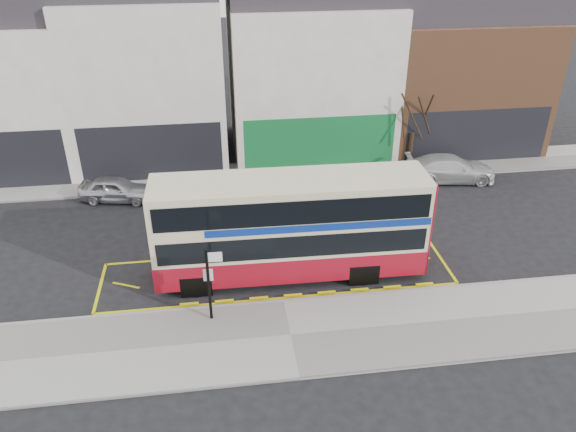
{
  "coord_description": "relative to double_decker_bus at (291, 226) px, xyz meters",
  "views": [
    {
      "loc": [
        -2.11,
        -17.02,
        13.2
      ],
      "look_at": [
        0.5,
        2.0,
        2.41
      ],
      "focal_mm": 35.0,
      "sensor_mm": 36.0,
      "label": 1
    }
  ],
  "objects": [
    {
      "name": "car_white",
      "position": [
        9.7,
        7.47,
        -1.52
      ],
      "size": [
        4.96,
        2.51,
        1.38
      ],
      "primitive_type": "imported",
      "rotation": [
        0.0,
        0.0,
        1.45
      ],
      "color": "silver",
      "rests_on": "ground"
    },
    {
      "name": "road_markings",
      "position": [
        -0.56,
        0.04,
        -2.21
      ],
      "size": [
        14.0,
        3.4,
        0.01
      ],
      "primitive_type": null,
      "color": "yellow",
      "rests_on": "ground"
    },
    {
      "name": "double_decker_bus",
      "position": [
        0.0,
        0.0,
        0.0
      ],
      "size": [
        10.59,
        2.63,
        4.21
      ],
      "rotation": [
        0.0,
        0.0,
        -0.02
      ],
      "color": "beige",
      "rests_on": "ground"
    },
    {
      "name": "terrace_left",
      "position": [
        -6.06,
        13.43,
        3.11
      ],
      "size": [
        8.0,
        8.01,
        11.8
      ],
      "color": "beige",
      "rests_on": "ground"
    },
    {
      "name": "street_tree_right",
      "position": [
        8.04,
        9.29,
        1.68
      ],
      "size": [
        2.64,
        2.64,
        5.7
      ],
      "color": "#322416",
      "rests_on": "ground"
    },
    {
      "name": "terrace_far_left",
      "position": [
        -14.06,
        13.43,
        2.61
      ],
      "size": [
        8.0,
        8.01,
        10.8
      ],
      "color": "white",
      "rests_on": "ground"
    },
    {
      "name": "ground",
      "position": [
        -0.56,
        -1.56,
        -2.21
      ],
      "size": [
        120.0,
        120.0,
        0.0
      ],
      "primitive_type": "plane",
      "color": "black",
      "rests_on": "ground"
    },
    {
      "name": "bus_stop_post",
      "position": [
        -3.19,
        -2.58,
        -0.32
      ],
      "size": [
        0.72,
        0.13,
        2.89
      ],
      "rotation": [
        0.0,
        0.0,
        -0.04
      ],
      "color": "black",
      "rests_on": "pavement"
    },
    {
      "name": "far_pavement",
      "position": [
        -0.56,
        9.44,
        -2.14
      ],
      "size": [
        50.0,
        3.0,
        0.15
      ],
      "primitive_type": "cube",
      "color": "#97968F",
      "rests_on": "ground"
    },
    {
      "name": "terrace_green_shop",
      "position": [
        2.94,
        13.43,
        2.86
      ],
      "size": [
        9.0,
        8.01,
        11.3
      ],
      "color": "white",
      "rests_on": "ground"
    },
    {
      "name": "pavement",
      "position": [
        -0.56,
        -3.86,
        -2.14
      ],
      "size": [
        40.0,
        4.0,
        0.15
      ],
      "primitive_type": "cube",
      "color": "#97968F",
      "rests_on": "ground"
    },
    {
      "name": "kerb",
      "position": [
        -0.56,
        -1.93,
        -2.14
      ],
      "size": [
        40.0,
        0.15,
        0.15
      ],
      "primitive_type": "cube",
      "color": "gray",
      "rests_on": "ground"
    },
    {
      "name": "terrace_right",
      "position": [
        11.94,
        13.43,
        2.36
      ],
      "size": [
        9.0,
        8.01,
        10.3
      ],
      "color": "brown",
      "rests_on": "ground"
    },
    {
      "name": "car_silver",
      "position": [
        -7.8,
        7.52,
        -1.59
      ],
      "size": [
        3.86,
        2.15,
        1.24
      ],
      "primitive_type": "imported",
      "rotation": [
        0.0,
        0.0,
        1.37
      ],
      "color": "#B4B4B9",
      "rests_on": "ground"
    },
    {
      "name": "car_grey",
      "position": [
        -2.36,
        6.91,
        -1.6
      ],
      "size": [
        3.94,
        2.06,
        1.23
      ],
      "primitive_type": "imported",
      "rotation": [
        0.0,
        0.0,
        1.78
      ],
      "color": "#3E4246",
      "rests_on": "ground"
    }
  ]
}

